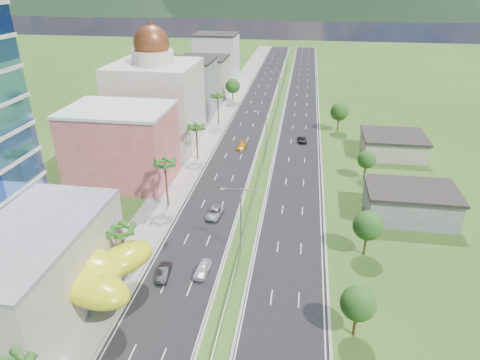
% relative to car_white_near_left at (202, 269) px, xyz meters
% --- Properties ---
extents(ground, '(500.00, 500.00, 0.00)m').
position_rel_car_white_near_left_xyz_m(ground, '(4.67, -3.55, -0.79)').
color(ground, '#2D5119').
rests_on(ground, ground).
extents(road_left, '(11.00, 260.00, 0.04)m').
position_rel_car_white_near_left_xyz_m(road_left, '(-2.83, 86.45, -0.77)').
color(road_left, black).
rests_on(road_left, ground).
extents(road_right, '(11.00, 260.00, 0.04)m').
position_rel_car_white_near_left_xyz_m(road_right, '(12.17, 86.45, -0.77)').
color(road_right, black).
rests_on(road_right, ground).
extents(sidewalk_left, '(7.00, 260.00, 0.12)m').
position_rel_car_white_near_left_xyz_m(sidewalk_left, '(-12.33, 86.45, -0.73)').
color(sidewalk_left, gray).
rests_on(sidewalk_left, ground).
extents(median_guardrail, '(0.10, 216.06, 0.76)m').
position_rel_car_white_near_left_xyz_m(median_guardrail, '(4.67, 68.44, -0.17)').
color(median_guardrail, gray).
rests_on(median_guardrail, ground).
extents(streetlight_median_b, '(6.04, 0.25, 11.00)m').
position_rel_car_white_near_left_xyz_m(streetlight_median_b, '(4.67, 6.45, 5.96)').
color(streetlight_median_b, gray).
rests_on(streetlight_median_b, ground).
extents(streetlight_median_c, '(6.04, 0.25, 11.00)m').
position_rel_car_white_near_left_xyz_m(streetlight_median_c, '(4.67, 46.45, 5.96)').
color(streetlight_median_c, gray).
rests_on(streetlight_median_c, ground).
extents(streetlight_median_d, '(6.04, 0.25, 11.00)m').
position_rel_car_white_near_left_xyz_m(streetlight_median_d, '(4.67, 91.45, 5.96)').
color(streetlight_median_d, gray).
rests_on(streetlight_median_d, ground).
extents(streetlight_median_e, '(6.04, 0.25, 11.00)m').
position_rel_car_white_near_left_xyz_m(streetlight_median_e, '(4.67, 136.45, 5.96)').
color(streetlight_median_e, gray).
rests_on(streetlight_median_e, ground).
extents(lime_canopy, '(18.00, 15.00, 7.40)m').
position_rel_car_white_near_left_xyz_m(lime_canopy, '(-15.33, -7.56, 4.20)').
color(lime_canopy, '#C3CF14').
rests_on(lime_canopy, ground).
extents(pink_shophouse, '(20.00, 15.00, 15.00)m').
position_rel_car_white_near_left_xyz_m(pink_shophouse, '(-23.33, 28.45, 6.71)').
color(pink_shophouse, '#BE584D').
rests_on(pink_shophouse, ground).
extents(domed_building, '(20.00, 20.00, 28.70)m').
position_rel_car_white_near_left_xyz_m(domed_building, '(-23.33, 51.45, 10.56)').
color(domed_building, beige).
rests_on(domed_building, ground).
extents(midrise_grey, '(16.00, 15.00, 16.00)m').
position_rel_car_white_near_left_xyz_m(midrise_grey, '(-22.33, 76.45, 7.21)').
color(midrise_grey, gray).
rests_on(midrise_grey, ground).
extents(midrise_beige, '(16.00, 15.00, 13.00)m').
position_rel_car_white_near_left_xyz_m(midrise_beige, '(-22.33, 98.45, 5.71)').
color(midrise_beige, '#BAB299').
rests_on(midrise_beige, ground).
extents(midrise_white, '(16.00, 15.00, 18.00)m').
position_rel_car_white_near_left_xyz_m(midrise_white, '(-22.33, 121.45, 8.21)').
color(midrise_white, silver).
rests_on(midrise_white, ground).
extents(shed_near, '(15.00, 10.00, 5.00)m').
position_rel_car_white_near_left_xyz_m(shed_near, '(32.67, 21.45, 1.71)').
color(shed_near, gray).
rests_on(shed_near, ground).
extents(shed_far, '(14.00, 12.00, 4.40)m').
position_rel_car_white_near_left_xyz_m(shed_far, '(34.67, 51.45, 1.41)').
color(shed_far, '#BAB299').
rests_on(shed_far, ground).
extents(palm_tree_b, '(3.60, 3.60, 8.10)m').
position_rel_car_white_near_left_xyz_m(palm_tree_b, '(-10.83, -1.55, 6.27)').
color(palm_tree_b, '#47301C').
rests_on(palm_tree_b, ground).
extents(palm_tree_c, '(3.60, 3.60, 9.60)m').
position_rel_car_white_near_left_xyz_m(palm_tree_c, '(-10.83, 18.45, 7.71)').
color(palm_tree_c, '#47301C').
rests_on(palm_tree_c, ground).
extents(palm_tree_d, '(3.60, 3.60, 8.60)m').
position_rel_car_white_near_left_xyz_m(palm_tree_d, '(-10.83, 41.45, 6.75)').
color(palm_tree_d, '#47301C').
rests_on(palm_tree_d, ground).
extents(palm_tree_e, '(3.60, 3.60, 9.40)m').
position_rel_car_white_near_left_xyz_m(palm_tree_e, '(-10.83, 66.45, 7.52)').
color(palm_tree_e, '#47301C').
rests_on(palm_tree_e, ground).
extents(leafy_tree_lfar, '(4.90, 4.90, 8.05)m').
position_rel_car_white_near_left_xyz_m(leafy_tree_lfar, '(-10.83, 91.45, 4.79)').
color(leafy_tree_lfar, '#47301C').
rests_on(leafy_tree_lfar, ground).
extents(leafy_tree_ra, '(4.20, 4.20, 6.90)m').
position_rel_car_white_near_left_xyz_m(leafy_tree_ra, '(20.67, -8.55, 3.98)').
color(leafy_tree_ra, '#47301C').
rests_on(leafy_tree_ra, ground).
extents(leafy_tree_rb, '(4.55, 4.55, 7.47)m').
position_rel_car_white_near_left_xyz_m(leafy_tree_rb, '(23.67, 8.45, 4.39)').
color(leafy_tree_rb, '#47301C').
rests_on(leafy_tree_rb, ground).
extents(leafy_tree_rc, '(3.85, 3.85, 6.33)m').
position_rel_car_white_near_left_xyz_m(leafy_tree_rc, '(26.67, 36.45, 3.58)').
color(leafy_tree_rc, '#47301C').
rests_on(leafy_tree_rc, ground).
extents(leafy_tree_rd, '(4.90, 4.90, 8.05)m').
position_rel_car_white_near_left_xyz_m(leafy_tree_rd, '(22.67, 66.45, 4.79)').
color(leafy_tree_rd, '#47301C').
rests_on(leafy_tree_rd, ground).
extents(mountain_ridge, '(860.00, 140.00, 90.00)m').
position_rel_car_white_near_left_xyz_m(mountain_ridge, '(64.67, 446.45, -0.79)').
color(mountain_ridge, black).
rests_on(mountain_ridge, ground).
extents(car_white_near_left, '(2.15, 4.55, 1.50)m').
position_rel_car_white_near_left_xyz_m(car_white_near_left, '(0.00, 0.00, 0.00)').
color(car_white_near_left, silver).
rests_on(car_white_near_left, road_left).
extents(car_dark_left, '(1.97, 4.57, 1.46)m').
position_rel_car_white_near_left_xyz_m(car_dark_left, '(-5.25, -1.53, -0.02)').
color(car_dark_left, black).
rests_on(car_dark_left, road_left).
extents(car_silver_mid_left, '(2.87, 5.37, 1.43)m').
position_rel_car_white_near_left_xyz_m(car_silver_mid_left, '(-1.49, 16.21, -0.03)').
color(car_silver_mid_left, '#929399').
rests_on(car_silver_mid_left, road_left).
extents(car_yellow_far_left, '(2.32, 4.84, 1.36)m').
position_rel_car_white_near_left_xyz_m(car_yellow_far_left, '(-1.58, 49.51, -0.07)').
color(car_yellow_far_left, gold).
rests_on(car_yellow_far_left, road_left).
extents(car_dark_far_right, '(2.52, 4.77, 1.28)m').
position_rel_car_white_near_left_xyz_m(car_dark_far_right, '(13.16, 56.73, -0.11)').
color(car_dark_far_right, black).
rests_on(car_dark_far_right, road_right).
extents(motorcycle, '(0.60, 1.93, 1.23)m').
position_rel_car_white_near_left_xyz_m(motorcycle, '(-7.15, 5.66, -0.14)').
color(motorcycle, black).
rests_on(motorcycle, road_left).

